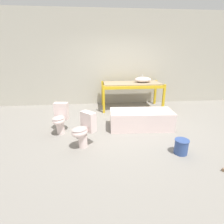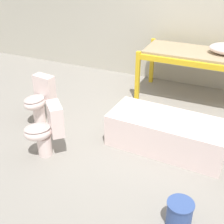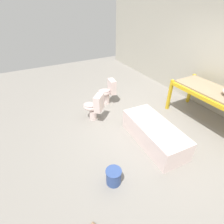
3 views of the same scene
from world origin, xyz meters
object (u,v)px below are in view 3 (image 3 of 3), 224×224
Objects in this scene: bathtub_main at (154,132)px; toilet_near at (108,91)px; bucket_white at (114,176)px; toilet_far at (94,107)px.

toilet_near reaches higher than bathtub_main.
bucket_white is (0.48, -1.26, -0.11)m from bathtub_main.
toilet_near and toilet_far have the same top height.
bucket_white is (1.88, -0.47, -0.23)m from toilet_far.
toilet_far reaches higher than bathtub_main.
toilet_far is at bearing -147.67° from bathtub_main.
toilet_near is at bearing 176.74° from toilet_far.
toilet_near reaches higher than bucket_white.
toilet_near is (-2.00, -0.09, 0.12)m from bathtub_main.
bathtub_main is 1.35m from bucket_white.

